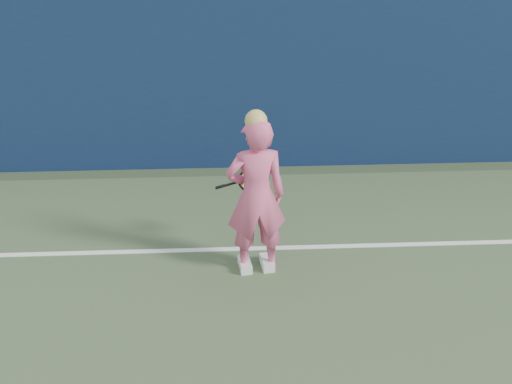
{
  "coord_description": "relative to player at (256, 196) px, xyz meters",
  "views": [
    {
      "loc": [
        -0.05,
        -2.89,
        4.01
      ],
      "look_at": [
        0.29,
        3.61,
        0.9
      ],
      "focal_mm": 50.0,
      "sensor_mm": 36.0,
      "label": 1
    }
  ],
  "objects": [
    {
      "name": "backstop_wall",
      "position": [
        -0.29,
        2.89,
        0.4
      ],
      "size": [
        24.0,
        0.4,
        2.5
      ],
      "primitive_type": "cube",
      "color": "#0E1E3E",
      "rests_on": "ground"
    },
    {
      "name": "player",
      "position": [
        0.0,
        0.0,
        0.0
      ],
      "size": [
        0.66,
        0.47,
        1.77
      ],
      "rotation": [
        0.0,
        0.0,
        3.26
      ],
      "color": "#E25784",
      "rests_on": "ground"
    },
    {
      "name": "racket",
      "position": [
        -0.07,
        0.42,
        -0.01
      ],
      "size": [
        0.52,
        0.12,
        0.28
      ],
      "rotation": [
        0.0,
        0.0,
        -0.09
      ],
      "color": "black",
      "rests_on": "ground"
    }
  ]
}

